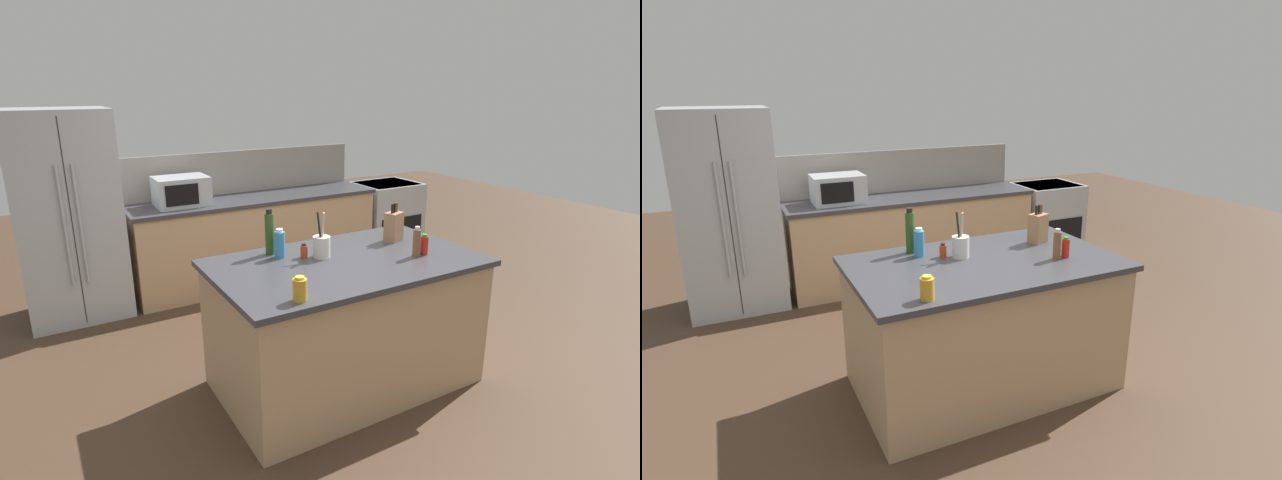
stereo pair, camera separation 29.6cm
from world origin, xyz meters
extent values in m
plane|color=#473323|center=(0.00, 0.00, 0.00)|extent=(14.00, 14.00, 0.00)
cube|color=tan|center=(0.30, 2.20, 0.45)|extent=(2.65, 0.62, 0.90)
cube|color=#38383D|center=(0.30, 2.20, 0.92)|extent=(2.69, 0.66, 0.04)
cube|color=gray|center=(0.30, 2.52, 1.17)|extent=(2.65, 0.03, 0.46)
cube|color=tan|center=(0.00, 0.00, 0.45)|extent=(1.75, 1.02, 0.90)
cube|color=#38383D|center=(0.00, 0.00, 0.92)|extent=(1.81, 1.08, 0.04)
cube|color=#ADB2B7|center=(-1.51, 2.25, 0.95)|extent=(0.86, 0.72, 1.89)
cube|color=#2D2D2D|center=(-1.51, 1.89, 0.95)|extent=(0.01, 0.00, 1.80)
cylinder|color=#ADB2B7|center=(-1.57, 1.87, 0.95)|extent=(0.02, 0.02, 1.04)
cylinder|color=#ADB2B7|center=(-1.45, 1.87, 0.95)|extent=(0.02, 0.02, 1.04)
cube|color=#ADB2B7|center=(2.07, 2.20, 0.46)|extent=(0.76, 0.64, 0.92)
cube|color=black|center=(2.07, 1.88, 0.35)|extent=(0.61, 0.01, 0.41)
cube|color=black|center=(2.07, 2.20, 0.91)|extent=(0.68, 0.58, 0.02)
cube|color=#ADB2B7|center=(-0.49, 2.20, 1.08)|extent=(0.51, 0.38, 0.29)
cube|color=black|center=(-0.54, 2.01, 1.08)|extent=(0.32, 0.01, 0.20)
cube|color=#936B47|center=(0.56, 0.20, 1.05)|extent=(0.16, 0.14, 0.22)
cylinder|color=black|center=(0.53, 0.18, 1.20)|extent=(0.02, 0.02, 0.07)
cylinder|color=black|center=(0.56, 0.20, 1.20)|extent=(0.02, 0.02, 0.07)
cylinder|color=brown|center=(0.59, 0.21, 1.20)|extent=(0.02, 0.02, 0.07)
cylinder|color=beige|center=(-0.11, 0.14, 1.02)|extent=(0.12, 0.12, 0.15)
cylinder|color=olive|center=(-0.10, 0.15, 1.17)|extent=(0.01, 0.05, 0.18)
cylinder|color=black|center=(-0.13, 0.14, 1.17)|extent=(0.01, 0.05, 0.18)
cylinder|color=#B2B2B7|center=(-0.11, 0.12, 1.17)|extent=(0.01, 0.03, 0.18)
cylinder|color=#B73D1E|center=(-0.22, 0.19, 0.98)|extent=(0.05, 0.05, 0.09)
cylinder|color=black|center=(-0.22, 0.19, 1.03)|extent=(0.03, 0.03, 0.02)
cylinder|color=#3384BC|center=(-0.36, 0.28, 1.03)|extent=(0.07, 0.07, 0.18)
cylinder|color=white|center=(-0.36, 0.28, 1.13)|extent=(0.05, 0.05, 0.02)
cylinder|color=gold|center=(-0.59, -0.43, 1.00)|extent=(0.08, 0.08, 0.13)
cylinder|color=gold|center=(-0.59, -0.43, 1.08)|extent=(0.05, 0.05, 0.02)
cylinder|color=#2D4C1E|center=(-0.39, 0.38, 1.09)|extent=(0.06, 0.06, 0.29)
cylinder|color=black|center=(-0.39, 0.38, 1.25)|extent=(0.04, 0.04, 0.03)
cylinder|color=brown|center=(0.46, -0.18, 1.04)|extent=(0.05, 0.05, 0.19)
cylinder|color=#B2B2B7|center=(0.46, -0.18, 1.14)|extent=(0.03, 0.03, 0.02)
cylinder|color=red|center=(0.54, -0.17, 1.01)|extent=(0.05, 0.05, 0.13)
cylinder|color=green|center=(0.54, -0.17, 1.08)|extent=(0.04, 0.04, 0.02)
camera|label=1|loc=(-1.78, -2.66, 2.07)|focal=28.00mm
camera|label=2|loc=(-1.52, -2.80, 2.07)|focal=28.00mm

